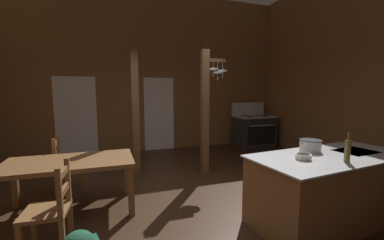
% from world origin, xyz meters
% --- Properties ---
extents(ground_plane, '(8.66, 7.92, 0.10)m').
position_xyz_m(ground_plane, '(0.00, 0.00, -0.05)').
color(ground_plane, '#382316').
extents(wall_back, '(8.66, 0.14, 4.35)m').
position_xyz_m(wall_back, '(0.00, 3.63, 2.17)').
color(wall_back, brown).
rests_on(wall_back, ground_plane).
extents(wall_right, '(0.14, 7.92, 4.35)m').
position_xyz_m(wall_right, '(4.00, 0.00, 2.17)').
color(wall_right, brown).
rests_on(wall_right, ground_plane).
extents(glazed_door_back_left, '(1.00, 0.01, 2.05)m').
position_xyz_m(glazed_door_back_left, '(-1.77, 3.55, 1.02)').
color(glazed_door_back_left, white).
rests_on(glazed_door_back_left, ground_plane).
extents(glazed_panel_back_right, '(0.84, 0.01, 2.05)m').
position_xyz_m(glazed_panel_back_right, '(0.39, 3.55, 1.02)').
color(glazed_panel_back_right, white).
rests_on(glazed_panel_back_right, ground_plane).
extents(kitchen_island, '(2.24, 1.16, 0.89)m').
position_xyz_m(kitchen_island, '(1.71, -1.02, 0.44)').
color(kitchen_island, brown).
rests_on(kitchen_island, ground_plane).
extents(stove_range, '(1.16, 0.85, 1.32)m').
position_xyz_m(stove_range, '(3.17, 2.99, 0.48)').
color(stove_range, '#2A2A2A').
rests_on(stove_range, ground_plane).
extents(support_post_with_pot_rack, '(0.54, 0.23, 2.70)m').
position_xyz_m(support_post_with_pot_rack, '(0.90, 1.26, 1.45)').
color(support_post_with_pot_rack, brown).
rests_on(support_post_with_pot_rack, ground_plane).
extents(support_post_center, '(0.14, 0.14, 2.70)m').
position_xyz_m(support_post_center, '(-0.46, 1.69, 1.35)').
color(support_post_center, brown).
rests_on(support_post_center, ground_plane).
extents(dining_table, '(1.70, 0.90, 0.74)m').
position_xyz_m(dining_table, '(-1.52, 0.34, 0.65)').
color(dining_table, brown).
rests_on(dining_table, ground_plane).
extents(ladderback_chair_near_window, '(0.47, 0.47, 0.95)m').
position_xyz_m(ladderback_chair_near_window, '(-1.60, -0.51, 0.45)').
color(ladderback_chair_near_window, brown).
rests_on(ladderback_chair_near_window, ground_plane).
extents(ladderback_chair_by_post, '(0.46, 0.46, 0.95)m').
position_xyz_m(ladderback_chair_by_post, '(-1.68, 1.12, 0.45)').
color(ladderback_chair_by_post, brown).
rests_on(ladderback_chair_by_post, ground_plane).
extents(stockpot_on_counter, '(0.35, 0.28, 0.16)m').
position_xyz_m(stockpot_on_counter, '(1.59, -0.79, 0.97)').
color(stockpot_on_counter, silver).
rests_on(stockpot_on_counter, kitchen_island).
extents(mixing_bowl_on_counter, '(0.18, 0.18, 0.07)m').
position_xyz_m(mixing_bowl_on_counter, '(1.21, -1.07, 0.92)').
color(mixing_bowl_on_counter, silver).
rests_on(mixing_bowl_on_counter, kitchen_island).
extents(bottle_tall_on_counter, '(0.06, 0.06, 0.34)m').
position_xyz_m(bottle_tall_on_counter, '(1.60, -1.32, 1.02)').
color(bottle_tall_on_counter, brown).
rests_on(bottle_tall_on_counter, kitchen_island).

